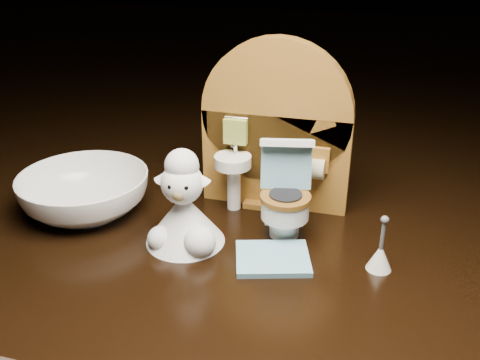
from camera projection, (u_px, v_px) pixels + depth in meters
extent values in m
cube|color=black|center=(256.00, 290.00, 0.46)|extent=(2.50, 2.50, 0.10)
cube|color=#936020|center=(275.00, 160.00, 0.47)|extent=(0.13, 0.02, 0.09)
cylinder|color=#936020|center=(277.00, 114.00, 0.45)|extent=(0.13, 0.02, 0.13)
cube|color=#936020|center=(274.00, 201.00, 0.49)|extent=(0.05, 0.04, 0.01)
cylinder|color=white|center=(234.00, 186.00, 0.47)|extent=(0.01, 0.01, 0.04)
cylinder|color=white|center=(233.00, 161.00, 0.46)|extent=(0.03, 0.03, 0.01)
cylinder|color=silver|center=(236.00, 147.00, 0.46)|extent=(0.00, 0.00, 0.01)
cube|color=#90A13D|center=(235.00, 132.00, 0.46)|extent=(0.02, 0.01, 0.02)
cube|color=#936020|center=(315.00, 159.00, 0.45)|extent=(0.02, 0.01, 0.02)
cylinder|color=beige|center=(313.00, 169.00, 0.45)|extent=(0.02, 0.02, 0.02)
cylinder|color=white|center=(284.00, 225.00, 0.44)|extent=(0.02, 0.02, 0.02)
cylinder|color=white|center=(285.00, 208.00, 0.43)|extent=(0.04, 0.04, 0.02)
cylinder|color=brown|center=(286.00, 198.00, 0.42)|extent=(0.04, 0.04, 0.00)
cube|color=white|center=(285.00, 196.00, 0.45)|extent=(0.03, 0.02, 0.05)
cube|color=#6CA3BB|center=(286.00, 164.00, 0.43)|extent=(0.04, 0.02, 0.04)
cube|color=white|center=(287.00, 143.00, 0.42)|extent=(0.04, 0.02, 0.01)
cylinder|color=#8FBD40|center=(297.00, 164.00, 0.44)|extent=(0.01, 0.01, 0.01)
cube|color=#6CA3BB|center=(273.00, 258.00, 0.41)|extent=(0.07, 0.06, 0.00)
cone|color=white|center=(380.00, 257.00, 0.39)|extent=(0.02, 0.02, 0.02)
cylinder|color=#59595B|center=(383.00, 235.00, 0.38)|extent=(0.00, 0.00, 0.02)
sphere|color=#59595B|center=(385.00, 220.00, 0.38)|extent=(0.01, 0.01, 0.01)
cone|color=silver|center=(184.00, 218.00, 0.42)|extent=(0.06, 0.06, 0.04)
sphere|color=silver|center=(200.00, 242.00, 0.41)|extent=(0.03, 0.03, 0.03)
sphere|color=silver|center=(161.00, 239.00, 0.42)|extent=(0.02, 0.02, 0.02)
sphere|color=white|center=(182.00, 183.00, 0.41)|extent=(0.03, 0.03, 0.03)
sphere|color=#9D7F4B|center=(179.00, 194.00, 0.40)|extent=(0.01, 0.01, 0.01)
sphere|color=silver|center=(182.00, 166.00, 0.40)|extent=(0.03, 0.03, 0.03)
cone|color=white|center=(163.00, 176.00, 0.41)|extent=(0.02, 0.01, 0.01)
cone|color=white|center=(201.00, 178.00, 0.41)|extent=(0.02, 0.01, 0.01)
sphere|color=black|center=(170.00, 187.00, 0.39)|extent=(0.00, 0.00, 0.00)
sphere|color=black|center=(186.00, 188.00, 0.39)|extent=(0.00, 0.00, 0.00)
imported|color=white|center=(85.00, 193.00, 0.47)|extent=(0.12, 0.12, 0.04)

